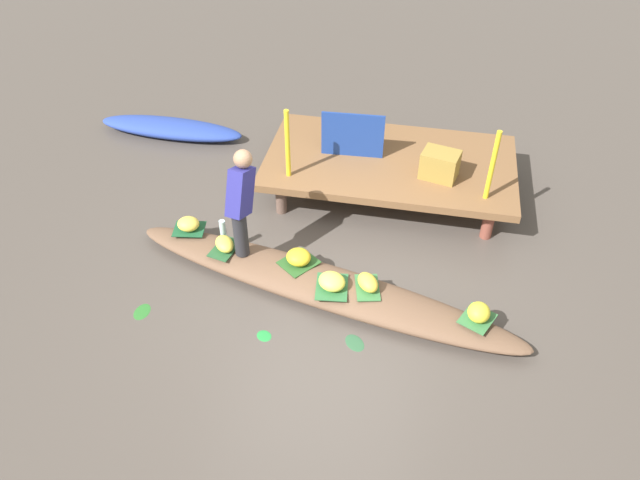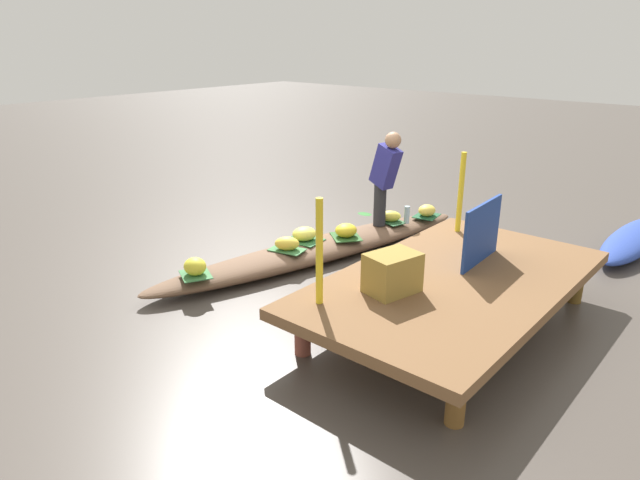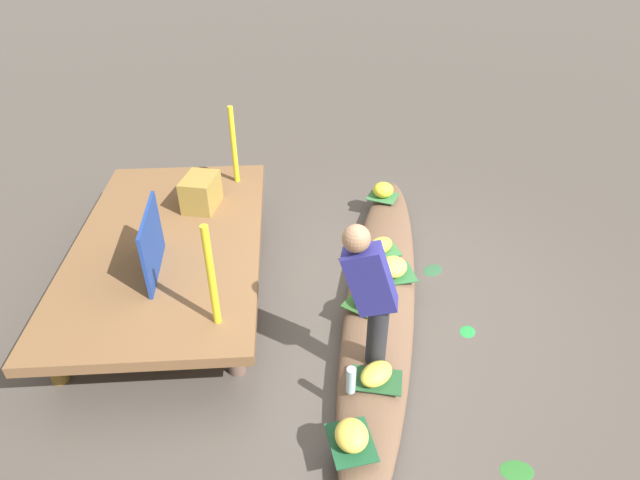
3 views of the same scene
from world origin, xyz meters
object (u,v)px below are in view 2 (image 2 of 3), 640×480
Objects in this scene: banana_bunch_2 at (287,244)px; moored_boat at (634,239)px; water_bottle at (407,215)px; vendor_boat at (321,249)px; market_banner at (482,233)px; banana_bunch_0 at (346,230)px; vendor_person at (385,174)px; banana_bunch_1 at (427,210)px; banana_bunch_5 at (195,266)px; produce_crate at (392,273)px; banana_bunch_3 at (390,216)px; banana_bunch_4 at (304,234)px.

moored_boat is at bearing 139.43° from banana_bunch_2.
banana_bunch_2 is 1.83m from water_bottle.
vendor_boat is 5.74× the size of market_banner.
banana_bunch_0 is 0.89m from vendor_person.
water_bottle reaches higher than banana_bunch_1.
produce_crate is (-0.53, 2.07, 0.33)m from banana_bunch_5.
banana_bunch_1 is (1.18, -2.34, 0.20)m from moored_boat.
banana_bunch_3 is 1.15× the size of banana_bunch_5.
banana_bunch_1 is at bearing -61.85° from moored_boat.
banana_bunch_4 is at bearing -22.45° from water_bottle.
banana_bunch_5 is at bearing -14.08° from water_bottle.
banana_bunch_2 is 1.98m from produce_crate.
banana_bunch_1 is 0.44m from water_bottle.
vendor_person is at bearing 11.44° from banana_bunch_3.
vendor_boat is 0.57m from banana_bunch_2.
banana_bunch_4 is at bearing 174.14° from banana_bunch_5.
banana_bunch_0 is at bearing -12.72° from banana_bunch_1.
banana_bunch_5 is 0.20× the size of vendor_person.
banana_bunch_5 is (3.34, -0.77, 0.01)m from banana_bunch_1.
moored_boat is at bearing 147.98° from vendor_boat.
vendor_boat is at bearing 172.83° from banana_bunch_2.
produce_crate reaches higher than water_bottle.
vendor_person is (-2.58, 0.57, 0.60)m from banana_bunch_5.
banana_bunch_0 is at bearing -44.52° from moored_boat.
market_banner reaches higher than banana_bunch_0.
produce_crate is at bearing 36.02° from vendor_person.
banana_bunch_3 is 1.22× the size of water_bottle.
water_bottle is at bearing -5.98° from banana_bunch_1.
banana_bunch_2 is 1.01× the size of banana_bunch_3.
produce_crate is at bearing 70.03° from vendor_boat.
produce_crate reaches higher than banana_bunch_2.
market_banner is at bearing 103.56° from banana_bunch_2.
banana_bunch_3 is at bearing -67.91° from water_bottle.
water_bottle is at bearing 112.09° from banana_bunch_3.
moored_boat is 7.58× the size of banana_bunch_4.
vendor_boat is 0.29m from banana_bunch_4.
market_banner is (1.69, 1.56, 0.47)m from banana_bunch_1.
produce_crate is (1.42, 1.61, 0.34)m from banana_bunch_0.
banana_bunch_4 is 0.37× the size of market_banner.
banana_bunch_4 reaches higher than vendor_boat.
vendor_person reaches higher than banana_bunch_0.
banana_bunch_3 is at bearing 169.47° from banana_bunch_5.
market_banner is at bearing 102.29° from vendor_boat.
moored_boat is at bearing 123.38° from banana_bunch_3.
banana_bunch_4 is at bearing -43.21° from moored_boat.
vendor_boat is at bearing -93.29° from market_banner.
banana_bunch_1 is 0.58m from banana_bunch_3.
banana_bunch_1 is at bearing -155.32° from produce_crate.
banana_bunch_5 is (4.52, -3.11, 0.21)m from moored_boat.
banana_bunch_0 is at bearing 160.57° from vendor_boat.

